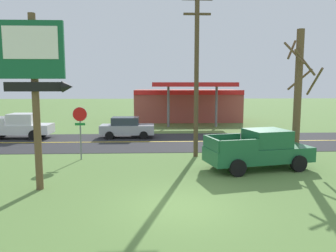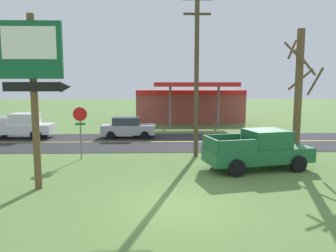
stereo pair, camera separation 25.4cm
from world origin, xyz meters
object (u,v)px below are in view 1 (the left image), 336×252
(pickup_white_on_road, at_px, (18,126))
(pickup_green_parked_on_lawn, at_px, (259,150))
(bare_tree, at_px, (298,93))
(gas_station, at_px, (187,104))
(utility_pole, at_px, (197,71))
(motel_sign, at_px, (35,72))
(stop_sign, at_px, (80,124))
(car_silver_near_lane, at_px, (127,127))

(pickup_white_on_road, bearing_deg, pickup_green_parked_on_lawn, -32.39)
(bare_tree, distance_m, gas_station, 21.03)
(pickup_green_parked_on_lawn, bearing_deg, utility_pole, 133.13)
(bare_tree, bearing_deg, motel_sign, -159.12)
(utility_pole, bearing_deg, bare_tree, -12.38)
(gas_station, relative_size, pickup_green_parked_on_lawn, 2.18)
(stop_sign, relative_size, gas_station, 0.25)
(stop_sign, xyz_separation_m, gas_station, (7.94, 19.90, -0.08))
(motel_sign, bearing_deg, car_silver_near_lane, 79.51)
(stop_sign, height_order, car_silver_near_lane, stop_sign)
(stop_sign, bearing_deg, pickup_green_parked_on_lawn, -14.84)
(utility_pole, relative_size, pickup_green_parked_on_lawn, 1.70)
(stop_sign, xyz_separation_m, pickup_green_parked_on_lawn, (9.32, -2.47, -1.06))
(motel_sign, bearing_deg, gas_station, 71.67)
(utility_pole, bearing_deg, motel_sign, -139.68)
(car_silver_near_lane, bearing_deg, motel_sign, -100.49)
(motel_sign, xyz_separation_m, gas_station, (8.38, 25.29, -2.71))
(motel_sign, distance_m, bare_tree, 13.28)
(utility_pole, distance_m, car_silver_near_lane, 9.35)
(utility_pole, height_order, car_silver_near_lane, utility_pole)
(utility_pole, height_order, pickup_green_parked_on_lawn, utility_pole)
(bare_tree, xyz_separation_m, pickup_green_parked_on_lawn, (-2.62, -1.79, -2.75))
(motel_sign, relative_size, pickup_white_on_road, 1.32)
(stop_sign, distance_m, gas_station, 21.42)
(motel_sign, height_order, bare_tree, bare_tree)
(pickup_white_on_road, bearing_deg, car_silver_near_lane, 0.00)
(bare_tree, relative_size, car_silver_near_lane, 1.69)
(stop_sign, distance_m, utility_pole, 7.17)
(stop_sign, distance_m, pickup_white_on_road, 9.99)
(utility_pole, relative_size, bare_tree, 1.32)
(stop_sign, bearing_deg, utility_pole, 4.51)
(pickup_green_parked_on_lawn, xyz_separation_m, car_silver_near_lane, (-7.36, 10.01, -0.13))
(pickup_green_parked_on_lawn, bearing_deg, gas_station, 93.53)
(motel_sign, relative_size, pickup_green_parked_on_lawn, 1.24)
(motel_sign, distance_m, stop_sign, 6.02)
(pickup_green_parked_on_lawn, bearing_deg, car_silver_near_lane, 126.32)
(stop_sign, xyz_separation_m, utility_pole, (6.52, 0.51, 2.94))
(pickup_green_parked_on_lawn, height_order, car_silver_near_lane, pickup_green_parked_on_lawn)
(stop_sign, relative_size, utility_pole, 0.31)
(bare_tree, bearing_deg, pickup_white_on_road, 155.93)
(motel_sign, distance_m, utility_pole, 9.14)
(pickup_white_on_road, height_order, car_silver_near_lane, pickup_white_on_road)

